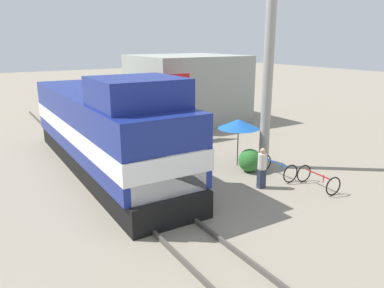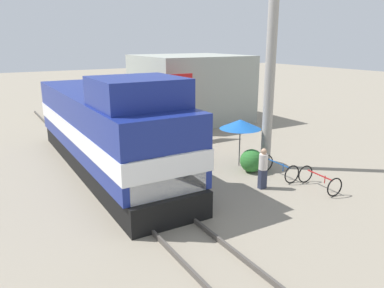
{
  "view_description": "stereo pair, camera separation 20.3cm",
  "coord_description": "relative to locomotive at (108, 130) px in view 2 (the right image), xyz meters",
  "views": [
    {
      "loc": [
        -4.91,
        -13.15,
        5.53
      ],
      "look_at": [
        1.2,
        -3.16,
        2.26
      ],
      "focal_mm": 35.0,
      "sensor_mm": 36.0,
      "label": 1
    },
    {
      "loc": [
        -4.74,
        -13.26,
        5.53
      ],
      "look_at": [
        1.2,
        -3.16,
        2.26
      ],
      "focal_mm": 35.0,
      "sensor_mm": 36.0,
      "label": 2
    }
  ],
  "objects": [
    {
      "name": "shrub_cluster",
      "position": [
        5.25,
        -3.18,
        -1.33
      ],
      "size": [
        1.01,
        1.01,
        1.01
      ],
      "primitive_type": "sphere",
      "color": "#2D722D",
      "rests_on": "ground_plane"
    },
    {
      "name": "ground_plane",
      "position": [
        0.0,
        -1.84,
        -1.83
      ],
      "size": [
        120.0,
        120.0,
        0.0
      ],
      "primitive_type": "plane",
      "color": "gray"
    },
    {
      "name": "person_bystander",
      "position": [
        4.42,
        -4.86,
        -0.97
      ],
      "size": [
        0.34,
        0.34,
        1.6
      ],
      "color": "#2D3347",
      "rests_on": "ground_plane"
    },
    {
      "name": "bicycle",
      "position": [
        5.81,
        -4.26,
        -1.44
      ],
      "size": [
        0.81,
        1.68,
        0.75
      ],
      "rotation": [
        0.0,
        0.0,
        -0.04
      ],
      "color": "black",
      "rests_on": "ground_plane"
    },
    {
      "name": "locomotive",
      "position": [
        0.0,
        0.0,
        0.0
      ],
      "size": [
        3.05,
        12.76,
        4.34
      ],
      "color": "black",
      "rests_on": "ground_plane"
    },
    {
      "name": "vendor_umbrella",
      "position": [
        5.31,
        -2.24,
        0.1
      ],
      "size": [
        1.84,
        1.84,
        2.14
      ],
      "color": "#4C4C4C",
      "rests_on": "ground_plane"
    },
    {
      "name": "bicycle_spare",
      "position": [
        6.23,
        -6.04,
        -1.46
      ],
      "size": [
        0.85,
        1.63,
        0.72
      ],
      "rotation": [
        0.0,
        0.0,
        -0.09
      ],
      "color": "black",
      "rests_on": "ground_plane"
    },
    {
      "name": "rail_near",
      "position": [
        -0.72,
        -1.84,
        -1.75
      ],
      "size": [
        0.08,
        36.13,
        0.15
      ],
      "primitive_type": "cube",
      "color": "#4C4742",
      "rests_on": "ground_plane"
    },
    {
      "name": "rail_far",
      "position": [
        0.72,
        -1.84,
        -1.75
      ],
      "size": [
        0.08,
        36.13,
        0.15
      ],
      "primitive_type": "cube",
      "color": "#4C4742",
      "rests_on": "ground_plane"
    },
    {
      "name": "utility_pole",
      "position": [
        6.21,
        -2.97,
        3.09
      ],
      "size": [
        1.8,
        0.43,
        9.73
      ],
      "color": "#9E998E",
      "rests_on": "ground_plane"
    },
    {
      "name": "billboard_sign",
      "position": [
        4.98,
        3.22,
        0.95
      ],
      "size": [
        2.12,
        0.12,
        3.72
      ],
      "color": "#595959",
      "rests_on": "ground_plane"
    },
    {
      "name": "building_block_distant",
      "position": [
        8.54,
        7.74,
        0.43
      ],
      "size": [
        6.97,
        6.46,
        4.52
      ],
      "primitive_type": "cube",
      "color": "#999E93",
      "rests_on": "ground_plane"
    }
  ]
}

